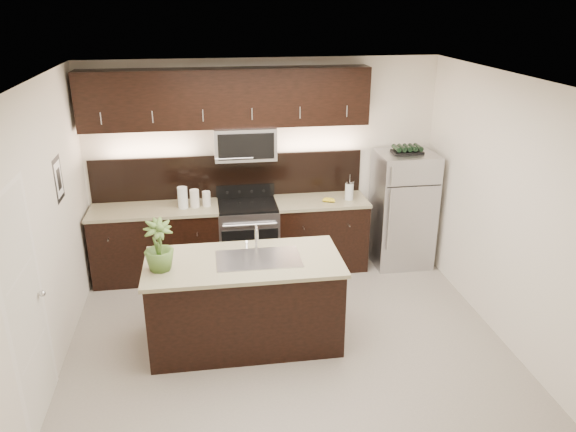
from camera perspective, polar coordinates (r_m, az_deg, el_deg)
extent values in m
plane|color=gray|center=(6.08, -0.17, -12.40)|extent=(4.50, 4.50, 0.00)
cube|color=silver|center=(7.33, -2.50, 5.24)|extent=(4.50, 0.02, 2.70)
cube|color=silver|center=(3.70, 4.49, -11.98)|extent=(4.50, 0.02, 2.70)
cube|color=silver|center=(5.61, -23.58, -1.76)|extent=(0.02, 4.00, 2.70)
cube|color=silver|center=(6.18, 20.94, 0.69)|extent=(0.02, 4.00, 2.70)
cube|color=white|center=(5.11, -0.20, 13.69)|extent=(4.50, 4.00, 0.02)
cube|color=silver|center=(5.05, -24.91, -8.83)|extent=(0.04, 0.80, 2.02)
sphere|color=silver|center=(5.32, -23.71, -7.22)|extent=(0.06, 0.06, 0.06)
cube|color=black|center=(6.19, -22.27, 3.49)|extent=(0.01, 0.32, 0.46)
cube|color=white|center=(6.19, -22.24, 3.50)|extent=(0.00, 0.24, 0.36)
cube|color=black|center=(7.34, -13.17, -2.79)|extent=(1.57, 0.62, 0.90)
cube|color=black|center=(7.45, 3.31, -1.86)|extent=(1.16, 0.62, 0.90)
cube|color=#B2B2B7|center=(7.32, -4.07, -2.30)|extent=(0.76, 0.62, 0.90)
cube|color=black|center=(7.15, -4.16, 1.12)|extent=(0.76, 0.60, 0.03)
cube|color=beige|center=(7.16, -13.49, 0.64)|extent=(1.59, 0.65, 0.04)
cube|color=beige|center=(7.28, 3.39, 1.55)|extent=(1.18, 0.65, 0.04)
cube|color=black|center=(7.32, -6.02, 4.06)|extent=(3.49, 0.02, 0.56)
cube|color=#B2B2B7|center=(7.03, -4.41, 7.44)|extent=(0.76, 0.40, 0.40)
cube|color=black|center=(6.94, -6.28, 11.84)|extent=(3.49, 0.33, 0.70)
cube|color=black|center=(5.84, -4.40, -8.81)|extent=(1.90, 0.90, 0.90)
cube|color=beige|center=(5.62, -4.54, -4.67)|extent=(1.96, 0.96, 0.04)
cube|color=silver|center=(5.62, -3.02, -4.34)|extent=(0.84, 0.50, 0.01)
cylinder|color=silver|center=(5.77, -3.25, -2.42)|extent=(0.03, 0.03, 0.24)
cylinder|color=silver|center=(5.64, -3.21, -1.31)|extent=(0.02, 0.14, 0.02)
cylinder|color=silver|center=(5.60, -3.13, -2.05)|extent=(0.02, 0.02, 0.10)
cube|color=#B2B2B7|center=(7.57, 11.56, 0.68)|extent=(0.74, 0.67, 1.53)
cube|color=black|center=(7.34, 12.00, 6.39)|extent=(0.38, 0.23, 0.03)
cylinder|color=black|center=(7.28, 10.96, 6.72)|extent=(0.06, 0.22, 0.06)
cylinder|color=black|center=(7.30, 11.50, 6.73)|extent=(0.06, 0.22, 0.06)
cylinder|color=black|center=(7.33, 12.03, 6.74)|extent=(0.06, 0.22, 0.06)
cylinder|color=black|center=(7.35, 12.56, 6.75)|extent=(0.06, 0.22, 0.06)
cylinder|color=black|center=(7.38, 13.09, 6.76)|extent=(0.06, 0.22, 0.06)
imported|color=#456528|center=(5.44, -13.01, -2.94)|extent=(0.35, 0.35, 0.50)
cylinder|color=silver|center=(7.04, -10.65, 1.84)|extent=(0.12, 0.12, 0.27)
cylinder|color=silver|center=(7.06, -9.46, 1.77)|extent=(0.11, 0.11, 0.22)
cylinder|color=silver|center=(7.08, -8.28, 1.75)|extent=(0.10, 0.10, 0.19)
cylinder|color=silver|center=(7.27, 6.24, 2.51)|extent=(0.11, 0.11, 0.22)
cylinder|color=silver|center=(7.23, 6.28, 3.41)|extent=(0.11, 0.11, 0.02)
cylinder|color=silver|center=(7.22, 6.29, 3.82)|extent=(0.01, 0.01, 0.09)
ellipsoid|color=gold|center=(7.20, 3.84, 1.70)|extent=(0.21, 0.19, 0.05)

